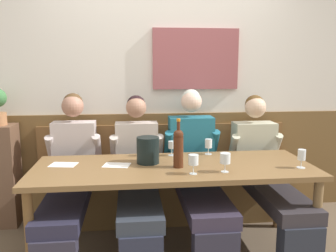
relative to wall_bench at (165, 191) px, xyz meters
The scene contains 19 objects.
room_wall_back 1.15m from the wall_bench, 89.00° to the left, with size 6.80×0.12×2.80m.
wood_wainscot_panel 0.32m from the wall_bench, 90.00° to the left, with size 6.80×0.03×1.05m, color brown.
wall_bench is the anchor object (origin of this frame).
dining_table 0.77m from the wall_bench, 90.00° to the right, with size 2.24×0.83×0.75m.
person_left_seat 1.01m from the wall_bench, 157.53° to the right, with size 0.51×1.24×1.28m.
person_center_left_seat 0.57m from the wall_bench, 126.50° to the right, with size 0.51×1.24×1.26m.
person_center_right_seat 0.55m from the wall_bench, 53.67° to the right, with size 0.54×1.24×1.31m.
person_right_seat 1.02m from the wall_bench, 21.65° to the right, with size 0.52×1.24×1.25m.
ice_bucket 0.83m from the wall_bench, 109.49° to the right, with size 0.19×0.19×0.22m, color black.
wine_bottle_green_tall 0.95m from the wall_bench, 87.59° to the right, with size 0.08×0.08×0.39m.
wine_glass_right_end 0.66m from the wall_bench, 86.31° to the right, with size 0.07×0.07×0.13m.
wine_glass_by_bottle 1.41m from the wall_bench, 40.48° to the right, with size 0.07×0.07×0.15m.
wine_glass_mid_left 1.11m from the wall_bench, 67.61° to the right, with size 0.08×0.08×0.15m.
wine_glass_center_front 0.75m from the wall_bench, 43.77° to the right, with size 0.07×0.07×0.14m.
wine_glass_near_bucket 0.68m from the wall_bench, 118.05° to the right, with size 0.07×0.07×0.13m.
wine_glass_mid_right 1.07m from the wall_bench, 82.68° to the right, with size 0.08×0.08×0.15m.
tasting_sheet_left_guest 1.14m from the wall_bench, 148.23° to the right, with size 0.21×0.15×0.00m, color white.
tasting_sheet_right_guest 0.89m from the wall_bench, 126.83° to the right, with size 0.21×0.15×0.00m, color white.
corner_pedestal 1.59m from the wall_bench, behind, with size 0.28×0.28×0.98m, color brown.
Camera 1 is at (-0.34, -2.55, 1.54)m, focal length 37.61 mm.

